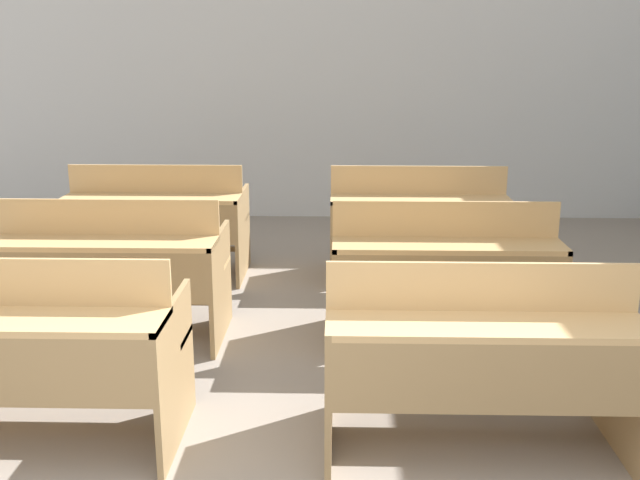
# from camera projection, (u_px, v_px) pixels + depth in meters

# --- Properties ---
(wall_back) EXTENTS (7.10, 0.06, 3.18)m
(wall_back) POSITION_uv_depth(u_px,v_px,m) (320.00, 64.00, 7.62)
(wall_back) COLOR silver
(wall_back) RESTS_ON ground_plane
(bench_front_left) EXTENTS (1.34, 0.71, 0.89)m
(bench_front_left) POSITION_uv_depth(u_px,v_px,m) (26.00, 348.00, 3.35)
(bench_front_left) COLOR #98794F
(bench_front_left) RESTS_ON ground_plane
(bench_front_right) EXTENTS (1.34, 0.71, 0.89)m
(bench_front_right) POSITION_uv_depth(u_px,v_px,m) (478.00, 354.00, 3.29)
(bench_front_right) COLOR #997A50
(bench_front_right) RESTS_ON ground_plane
(bench_second_left) EXTENTS (1.34, 0.71, 0.89)m
(bench_second_left) POSITION_uv_depth(u_px,v_px,m) (112.00, 267.00, 4.57)
(bench_second_left) COLOR #96774D
(bench_second_left) RESTS_ON ground_plane
(bench_second_right) EXTENTS (1.34, 0.71, 0.89)m
(bench_second_right) POSITION_uv_depth(u_px,v_px,m) (443.00, 269.00, 4.51)
(bench_second_right) COLOR olive
(bench_second_right) RESTS_ON ground_plane
(bench_third_left) EXTENTS (1.34, 0.71, 0.89)m
(bench_third_left) POSITION_uv_depth(u_px,v_px,m) (158.00, 218.00, 5.83)
(bench_third_left) COLOR #96784D
(bench_third_left) RESTS_ON ground_plane
(bench_third_right) EXTENTS (1.34, 0.71, 0.89)m
(bench_third_right) POSITION_uv_depth(u_px,v_px,m) (417.00, 220.00, 5.78)
(bench_third_right) COLOR #997A50
(bench_third_right) RESTS_ON ground_plane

